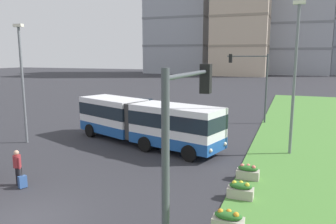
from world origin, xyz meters
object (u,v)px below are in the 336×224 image
object	(u,v)px
articulated_bus	(144,121)
apartment_tower_centre	(297,13)
flower_planter_2	(248,172)
traffic_light_far_right	(254,76)
car_silver_hatch	(141,107)
streetlight_median	(295,73)
streetlight_left	(22,79)
pedestrian_crossing	(17,165)
flower_planter_1	(240,190)
flower_planter_0	(228,221)
rolling_suitcase	(23,182)
apartment_tower_west	(179,20)
traffic_light_near_right	(183,149)

from	to	relation	value
articulated_bus	apartment_tower_centre	size ratio (longest dim) A/B	0.30
flower_planter_2	traffic_light_far_right	size ratio (longest dim) A/B	0.17
car_silver_hatch	streetlight_median	distance (m)	18.66
articulated_bus	streetlight_left	bearing A→B (deg)	-161.68
pedestrian_crossing	car_silver_hatch	bearing A→B (deg)	98.82
pedestrian_crossing	streetlight_median	bearing A→B (deg)	39.46
articulated_bus	flower_planter_1	size ratio (longest dim) A/B	10.86
flower_planter_2	apartment_tower_centre	distance (m)	104.12
streetlight_left	flower_planter_0	bearing A→B (deg)	-23.48
pedestrian_crossing	streetlight_median	xyz separation A→B (m)	(12.09, 9.96, 4.10)
streetlight_left	rolling_suitcase	bearing A→B (deg)	-47.02
car_silver_hatch	rolling_suitcase	world-z (taller)	car_silver_hatch
apartment_tower_west	apartment_tower_centre	world-z (taller)	apartment_tower_centre
pedestrian_crossing	flower_planter_2	xyz separation A→B (m)	(10.19, 4.62, -0.58)
flower_planter_1	apartment_tower_west	world-z (taller)	apartment_tower_west
streetlight_left	pedestrian_crossing	bearing A→B (deg)	-48.35
pedestrian_crossing	apartment_tower_centre	xyz separation A→B (m)	(11.76, 106.85, 19.08)
flower_planter_1	traffic_light_near_right	xyz separation A→B (m)	(-0.40, -6.75, 3.62)
flower_planter_2	apartment_tower_west	world-z (taller)	apartment_tower_west
articulated_bus	rolling_suitcase	distance (m)	9.42
car_silver_hatch	streetlight_left	xyz separation A→B (m)	(-2.46, -13.66, 3.82)
flower_planter_0	flower_planter_2	world-z (taller)	same
flower_planter_2	streetlight_median	distance (m)	7.35
pedestrian_crossing	apartment_tower_centre	size ratio (longest dim) A/B	0.04
car_silver_hatch	apartment_tower_centre	xyz separation A→B (m)	(14.84, 86.96, 19.33)
traffic_light_near_right	apartment_tower_centre	distance (m)	112.53
flower_planter_0	flower_planter_2	xyz separation A→B (m)	(0.00, 5.22, 0.00)
traffic_light_far_right	apartment_tower_centre	bearing A→B (deg)	87.96
pedestrian_crossing	apartment_tower_west	size ratio (longest dim) A/B	0.05
car_silver_hatch	apartment_tower_west	distance (m)	87.00
apartment_tower_west	flower_planter_1	bearing A→B (deg)	-69.46
rolling_suitcase	flower_planter_1	size ratio (longest dim) A/B	0.88
flower_planter_0	streetlight_left	distance (m)	17.65
articulated_bus	streetlight_median	size ratio (longest dim) A/B	1.28
pedestrian_crossing	flower_planter_0	xyz separation A→B (m)	(10.19, -0.60, -0.58)
flower_planter_1	apartment_tower_centre	xyz separation A→B (m)	(1.56, 104.62, 19.66)
flower_planter_2	streetlight_median	world-z (taller)	streetlight_median
pedestrian_crossing	flower_planter_1	xyz separation A→B (m)	(10.19, 2.23, -0.58)
traffic_light_near_right	flower_planter_0	bearing A→B (deg)	84.17
car_silver_hatch	flower_planter_2	xyz separation A→B (m)	(13.28, -15.28, -0.33)
traffic_light_near_right	apartment_tower_west	world-z (taller)	apartment_tower_west
flower_planter_0	streetlight_left	world-z (taller)	streetlight_left
rolling_suitcase	traffic_light_far_right	distance (m)	21.61
streetlight_left	apartment_tower_west	distance (m)	98.76
flower_planter_2	traffic_light_far_right	distance (m)	15.36
flower_planter_0	car_silver_hatch	bearing A→B (deg)	122.94
flower_planter_0	flower_planter_1	world-z (taller)	same
apartment_tower_west	flower_planter_2	bearing A→B (deg)	-68.99
traffic_light_near_right	streetlight_left	xyz separation A→B (m)	(-15.34, 10.75, 0.52)
apartment_tower_centre	streetlight_median	bearing A→B (deg)	-89.80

